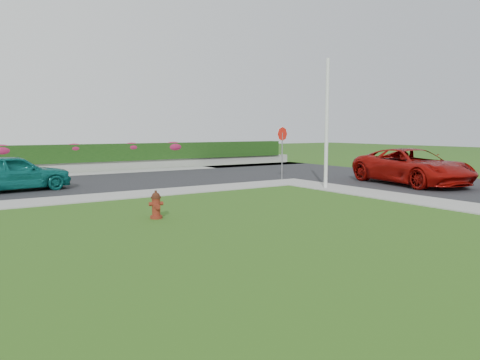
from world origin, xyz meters
TOP-DOWN VIEW (x-y plane):
  - ground at (0.00, 0.00)m, footprint 120.00×120.00m
  - street_right at (12.00, 4.00)m, footprint 8.00×32.00m
  - street_far at (-5.00, 14.00)m, footprint 26.00×8.00m
  - sidewalk_far at (-6.00, 9.00)m, footprint 24.00×2.00m
  - curb_corner at (7.00, 9.00)m, footprint 2.00×2.00m
  - sidewalk_beyond at (-1.00, 19.00)m, footprint 34.00×2.00m
  - retaining_wall at (-1.00, 20.50)m, footprint 34.00×0.40m
  - hedge at (-1.00, 20.60)m, footprint 32.00×0.90m
  - fire_hydrant at (-2.48, 3.83)m, footprint 0.43×0.41m
  - suv_red at (10.91, 4.90)m, footprint 3.84×6.46m
  - sedan_teal at (-5.08, 12.58)m, footprint 4.69×2.27m
  - utility_pole at (6.66, 6.24)m, footprint 0.16×0.16m
  - stop_sign at (7.17, 9.98)m, footprint 0.75×0.14m
  - flower_clump_c at (-4.57, 20.50)m, footprint 1.37×0.88m
  - flower_clump_d at (-0.57, 20.50)m, footprint 1.18×0.76m
  - flower_clump_e at (3.08, 20.50)m, footprint 1.21×0.78m
  - flower_clump_f at (6.06, 20.50)m, footprint 1.41×0.91m

SIDE VIEW (x-z plane):
  - ground at x=0.00m, z-range 0.00..0.00m
  - street_right at x=12.00m, z-range 0.00..0.04m
  - street_far at x=-5.00m, z-range 0.00..0.04m
  - sidewalk_far at x=-6.00m, z-range 0.00..0.04m
  - curb_corner at x=7.00m, z-range 0.00..0.04m
  - sidewalk_beyond at x=-1.00m, z-range 0.00..0.04m
  - retaining_wall at x=-1.00m, z-range 0.00..0.60m
  - fire_hydrant at x=-2.48m, z-range -0.02..0.81m
  - sedan_teal at x=-5.08m, z-range 0.04..1.58m
  - suv_red at x=10.91m, z-range 0.04..1.72m
  - hedge at x=-1.00m, z-range 0.60..1.70m
  - flower_clump_f at x=6.06m, z-range 1.07..1.77m
  - flower_clump_c at x=-4.57m, z-range 1.09..1.77m
  - flower_clump_e at x=3.08m, z-range 1.16..1.76m
  - flower_clump_d at x=-0.57m, z-range 1.17..1.76m
  - stop_sign at x=7.17m, z-range 0.69..3.45m
  - utility_pole at x=6.66m, z-range 0.00..5.68m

